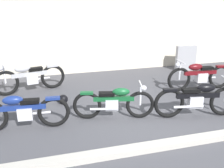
# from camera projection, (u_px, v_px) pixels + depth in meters

# --- Properties ---
(ground_plane) EXTENTS (40.00, 40.00, 0.00)m
(ground_plane) POSITION_uv_depth(u_px,v_px,m) (155.00, 118.00, 6.30)
(ground_plane) COLOR #47474C
(building_wall) EXTENTS (18.00, 0.30, 2.71)m
(building_wall) POSITION_uv_depth(u_px,v_px,m) (108.00, 36.00, 9.98)
(building_wall) COLOR beige
(building_wall) RESTS_ON ground_plane
(curb_strip) EXTENTS (18.00, 0.24, 0.12)m
(curb_strip) POSITION_uv_depth(u_px,v_px,m) (181.00, 142.00, 5.16)
(curb_strip) COLOR #B7B2A8
(curb_strip) RESTS_ON ground_plane
(stone_marker) EXTENTS (0.81, 0.27, 0.99)m
(stone_marker) POSITION_uv_depth(u_px,v_px,m) (186.00, 58.00, 10.18)
(stone_marker) COLOR #9E9EA3
(stone_marker) RESTS_ON ground_plane
(helmet) EXTENTS (0.26, 0.26, 0.26)m
(helmet) POSITION_uv_depth(u_px,v_px,m) (63.00, 99.00, 7.10)
(helmet) COLOR black
(helmet) RESTS_ON ground_plane
(motorcycle_silver) EXTENTS (2.17, 0.74, 0.98)m
(motorcycle_silver) POSITION_uv_depth(u_px,v_px,m) (29.00, 77.00, 7.89)
(motorcycle_silver) COLOR black
(motorcycle_silver) RESTS_ON ground_plane
(motorcycle_maroon) EXTENTS (2.17, 0.61, 0.97)m
(motorcycle_maroon) POSITION_uv_depth(u_px,v_px,m) (199.00, 75.00, 8.08)
(motorcycle_maroon) COLOR black
(motorcycle_maroon) RESTS_ON ground_plane
(motorcycle_green) EXTENTS (1.94, 0.69, 0.89)m
(motorcycle_green) POSITION_uv_depth(u_px,v_px,m) (114.00, 102.00, 6.16)
(motorcycle_green) COLOR black
(motorcycle_green) RESTS_ON ground_plane
(motorcycle_black) EXTENTS (2.14, 0.66, 0.97)m
(motorcycle_black) POSITION_uv_depth(u_px,v_px,m) (198.00, 99.00, 6.24)
(motorcycle_black) COLOR black
(motorcycle_black) RESTS_ON ground_plane
(motorcycle_blue) EXTENTS (2.06, 0.57, 0.92)m
(motorcycle_blue) POSITION_uv_depth(u_px,v_px,m) (22.00, 111.00, 5.64)
(motorcycle_blue) COLOR black
(motorcycle_blue) RESTS_ON ground_plane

